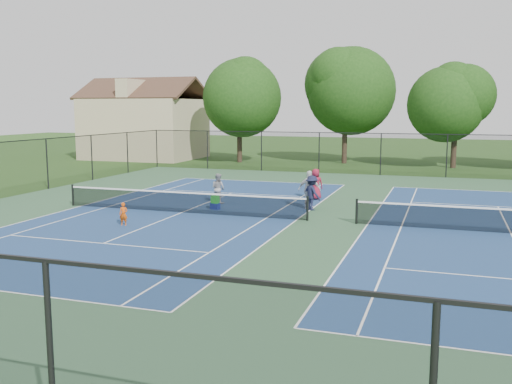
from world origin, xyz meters
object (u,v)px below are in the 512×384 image
(bystander_c, at_px, (316,184))
(child_player, at_px, (124,214))
(tree_back_a, at_px, (239,94))
(tree_back_b, at_px, (346,87))
(ball_hopper, at_px, (215,199))
(instructor, at_px, (218,188))
(bystander_a, at_px, (309,190))
(bystander_b, at_px, (312,193))
(clapboard_house, at_px, (145,126))
(ball_crate, at_px, (215,206))
(tree_back_c, at_px, (456,99))

(bystander_c, bearing_deg, child_player, 30.30)
(tree_back_a, distance_m, child_player, 28.39)
(tree_back_b, height_order, ball_hopper, tree_back_b)
(tree_back_b, distance_m, instructor, 23.86)
(bystander_a, distance_m, bystander_b, 0.35)
(child_player, xyz_separation_m, bystander_a, (6.35, 6.25, 0.44))
(child_player, relative_size, ball_hopper, 2.57)
(tree_back_a, bearing_deg, bystander_a, -61.75)
(clapboard_house, bearing_deg, child_player, -62.15)
(ball_hopper, bearing_deg, bystander_b, 16.35)
(clapboard_house, xyz_separation_m, ball_crate, (17.12, -23.71, -2.94))
(instructor, height_order, bystander_b, bystander_b)
(instructor, bearing_deg, tree_back_b, -77.69)
(bystander_b, bearing_deg, child_player, 80.52)
(bystander_a, bearing_deg, ball_hopper, 14.98)
(tree_back_b, bearing_deg, bystander_a, -84.19)
(tree_back_a, relative_size, bystander_a, 4.94)
(bystander_a, bearing_deg, ball_crate, 14.98)
(tree_back_b, height_order, bystander_b, tree_back_b)
(tree_back_b, relative_size, instructor, 6.58)
(tree_back_a, height_order, bystander_a, tree_back_a)
(tree_back_c, bearing_deg, bystander_a, -106.72)
(ball_hopper, bearing_deg, bystander_a, 20.43)
(bystander_a, relative_size, bystander_b, 1.12)
(bystander_b, height_order, ball_hopper, bystander_b)
(instructor, relative_size, bystander_a, 0.82)
(tree_back_c, bearing_deg, child_player, -114.61)
(clapboard_house, bearing_deg, ball_crate, -54.16)
(child_player, distance_m, instructor, 6.58)
(ball_crate, bearing_deg, bystander_c, 48.90)
(bystander_b, bearing_deg, instructor, 33.50)
(tree_back_a, distance_m, instructor, 22.64)
(ball_crate, distance_m, ball_hopper, 0.34)
(tree_back_a, height_order, child_player, tree_back_a)
(tree_back_b, xyz_separation_m, bystander_a, (2.35, -23.13, -5.67))
(ball_hopper, bearing_deg, instructor, 107.57)
(tree_back_b, xyz_separation_m, tree_back_c, (9.00, -1.00, -1.11))
(child_player, distance_m, bystander_a, 8.93)
(tree_back_c, relative_size, bystander_a, 4.53)
(tree_back_b, distance_m, ball_crate, 25.60)
(tree_back_b, relative_size, bystander_b, 6.07)
(tree_back_b, distance_m, child_player, 30.28)
(instructor, xyz_separation_m, ball_crate, (0.54, -1.69, -0.61))
(ball_crate, bearing_deg, clapboard_house, 125.84)
(tree_back_c, height_order, bystander_b, tree_back_c)
(tree_back_b, height_order, tree_back_c, tree_back_b)
(instructor, distance_m, ball_hopper, 1.80)
(clapboard_house, bearing_deg, tree_back_b, 3.01)
(bystander_a, height_order, ball_hopper, bystander_a)
(clapboard_house, bearing_deg, bystander_b, -46.14)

